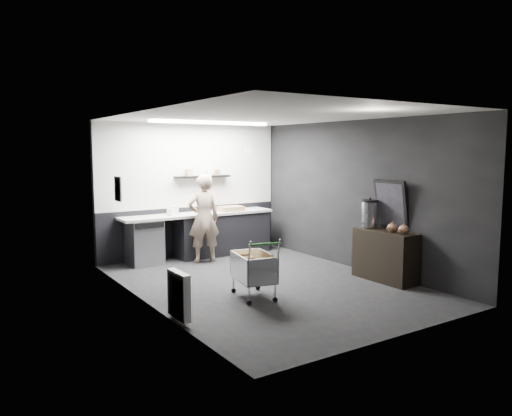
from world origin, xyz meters
TOP-DOWN VIEW (x-y plane):
  - floor at (0.00, 0.00)m, footprint 5.50×5.50m
  - ceiling at (0.00, 0.00)m, footprint 5.50×5.50m
  - wall_back at (0.00, 2.75)m, footprint 5.50×0.00m
  - wall_front at (0.00, -2.75)m, footprint 5.50×0.00m
  - wall_left at (-2.00, 0.00)m, footprint 0.00×5.50m
  - wall_right at (2.00, 0.00)m, footprint 0.00×5.50m
  - kitchen_wall_panel at (0.00, 2.73)m, footprint 3.95×0.02m
  - dado_panel at (0.00, 2.73)m, footprint 3.95×0.02m
  - floating_shelf at (0.20, 2.62)m, footprint 1.20×0.22m
  - wall_clock at (1.40, 2.72)m, footprint 0.20×0.03m
  - poster at (-1.98, 1.30)m, footprint 0.02×0.30m
  - poster_red_band at (-1.98, 1.30)m, footprint 0.02×0.22m
  - radiator at (-1.94, -0.90)m, footprint 0.10×0.50m
  - ceiling_strip at (0.00, 1.85)m, footprint 2.40×0.20m
  - prep_counter at (0.14, 2.42)m, footprint 3.20×0.61m
  - person at (-0.11, 1.97)m, footprint 0.69×0.52m
  - shopping_cart at (-0.58, -0.52)m, footprint 0.63×0.90m
  - sideboard at (1.78, -0.88)m, footprint 0.48×1.12m
  - fire_extinguisher at (-1.85, -0.61)m, footprint 0.15×0.15m
  - cardboard_box at (0.72, 2.37)m, footprint 0.51×0.40m
  - pink_tub at (-0.53, 2.42)m, footprint 0.18×0.18m
  - white_container at (-0.60, 2.37)m, footprint 0.19×0.18m

SIDE VIEW (x-z plane):
  - floor at x=0.00m, z-range 0.00..0.00m
  - fire_extinguisher at x=-1.85m, z-range -0.01..0.48m
  - radiator at x=-1.94m, z-range 0.05..0.65m
  - shopping_cart at x=-0.58m, z-range -0.02..0.87m
  - prep_counter at x=0.14m, z-range 0.01..0.91m
  - dado_panel at x=0.00m, z-range 0.00..1.00m
  - sideboard at x=1.78m, z-range -0.30..1.37m
  - person at x=-0.11m, z-range 0.00..1.71m
  - cardboard_box at x=0.72m, z-range 0.90..1.00m
  - white_container at x=-0.60m, z-range 0.90..1.04m
  - pink_tub at x=-0.53m, z-range 0.90..1.08m
  - wall_back at x=0.00m, z-range -1.40..4.10m
  - wall_front at x=0.00m, z-range -1.40..4.10m
  - wall_left at x=-2.00m, z-range -1.40..4.10m
  - wall_right at x=2.00m, z-range -1.40..4.10m
  - poster at x=-1.98m, z-range 1.35..1.75m
  - floating_shelf at x=0.20m, z-range 1.60..1.64m
  - poster_red_band at x=-1.98m, z-range 1.57..1.67m
  - kitchen_wall_panel at x=0.00m, z-range 1.00..2.70m
  - wall_clock at x=1.40m, z-range 2.05..2.25m
  - ceiling_strip at x=0.00m, z-range 2.65..2.69m
  - ceiling at x=0.00m, z-range 2.70..2.70m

